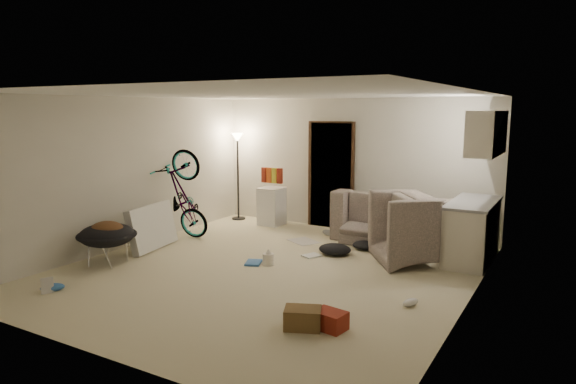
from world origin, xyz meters
The scene contains 36 objects.
floor centered at (0.00, 0.00, -0.01)m, with size 5.50×6.00×0.02m, color beige.
ceiling centered at (0.00, 0.00, 2.51)m, with size 5.50×6.00×0.02m, color white.
wall_back centered at (0.00, 3.01, 1.25)m, with size 5.50×0.02×2.50m, color beige.
wall_front centered at (0.00, -3.01, 1.25)m, with size 5.50×0.02×2.50m, color beige.
wall_left centered at (-2.76, 0.00, 1.25)m, with size 0.02×6.00×2.50m, color beige.
wall_right centered at (2.76, 0.00, 1.25)m, with size 0.02×6.00×2.50m, color beige.
doorway centered at (-0.40, 2.97, 1.02)m, with size 0.85×0.10×2.04m, color black.
door_trim centered at (-0.40, 2.94, 1.02)m, with size 0.97×0.04×2.10m, color #382213.
floor_lamp centered at (-2.40, 2.65, 1.31)m, with size 0.28×0.28×1.81m.
kitchen_counter centered at (2.43, 2.00, 0.44)m, with size 0.60×1.50×0.88m, color #EEE6CF.
counter_top centered at (2.43, 2.00, 0.90)m, with size 0.64×1.54×0.04m, color gray.
kitchen_uppers centered at (2.56, 2.00, 1.95)m, with size 0.38×1.40×0.65m, color #EEE6CF.
sofa centered at (1.14, 2.45, 0.33)m, with size 2.23×0.87×0.65m, color #353C35.
armchair centered at (1.84, 1.60, 0.38)m, with size 1.18×1.03×0.76m, color #353C35.
bicycle centered at (-2.30, 0.83, 0.43)m, with size 0.57×1.64×0.86m, color black.
book_asset centered at (-1.94, -2.26, 0.01)m, with size 0.15×0.21×0.02m, color maroon.
mini_fridge centered at (-1.51, 2.55, 0.38)m, with size 0.44×0.44×0.75m, color white.
snack_box_0 centered at (-1.68, 2.55, 1.00)m, with size 0.10×0.07×0.30m, color maroon.
snack_box_1 centered at (-1.56, 2.55, 1.00)m, with size 0.10×0.07×0.30m, color #D1521A.
snack_box_2 centered at (-1.44, 2.55, 1.00)m, with size 0.10×0.07×0.30m, color gold.
snack_box_3 centered at (-1.32, 2.55, 1.00)m, with size 0.10×0.07×0.30m, color maroon.
saucer_chair centered at (-2.23, -0.95, 0.37)m, with size 0.87×0.87×0.62m.
hoodie centered at (-2.18, -0.98, 0.56)m, with size 0.48×0.40×0.22m, color brown.
sofa_drape centered at (0.19, 2.45, 0.54)m, with size 0.56×0.46×0.28m, color black.
tv_box centered at (-2.30, 0.04, 0.36)m, with size 0.13×1.11×0.73m, color silver.
drink_case_a centered at (1.37, -1.50, 0.11)m, with size 0.38×0.27×0.22m, color brown.
drink_case_b centered at (1.63, -1.38, 0.10)m, with size 0.34×0.25×0.19m, color maroon.
juicer centered at (-0.13, 0.22, 0.10)m, with size 0.17×0.17×0.25m.
newspaper centered at (-0.33, 1.70, 0.00)m, with size 0.39×0.52×0.01m, color #BCB6AE.
book_blue centered at (-0.36, 0.16, 0.01)m, with size 0.22×0.30×0.03m, color #3167B4.
book_white centered at (0.22, 0.93, 0.01)m, with size 0.21×0.27×0.03m, color silver.
shoe_1 centered at (-0.13, 2.29, 0.05)m, with size 0.28×0.12×0.11m, color slate.
shoe_2 centered at (-1.92, -2.11, 0.05)m, with size 0.29×0.12×0.11m, color #3167B4.
shoe_4 centered at (2.18, -0.32, 0.05)m, with size 0.24×0.10×0.09m, color white.
clothes_lump_a centered at (0.49, 1.23, 0.08)m, with size 0.52×0.45×0.17m, color black.
clothes_lump_b centered at (0.81, 1.77, 0.07)m, with size 0.45×0.39×0.14m, color black.
Camera 1 is at (3.79, -6.03, 2.29)m, focal length 32.00 mm.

